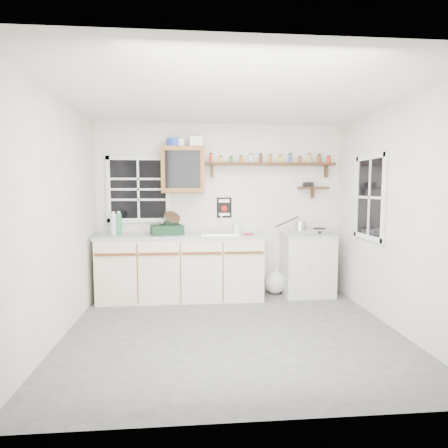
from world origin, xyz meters
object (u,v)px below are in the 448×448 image
object	(u,v)px
right_cabinet	(307,264)
dish_rack	(168,227)
hotplate	(310,231)
spice_shelf	(271,163)
main_cabinet	(181,267)
upper_cabinet	(183,170)

from	to	relation	value
right_cabinet	dish_rack	world-z (taller)	dish_rack
right_cabinet	hotplate	distance (m)	0.49
spice_shelf	main_cabinet	bearing A→B (deg)	-170.86
spice_shelf	hotplate	world-z (taller)	spice_shelf
right_cabinet	hotplate	size ratio (longest dim) A/B	1.52
right_cabinet	spice_shelf	distance (m)	1.57
right_cabinet	dish_rack	xyz separation A→B (m)	(-2.01, -0.01, 0.57)
upper_cabinet	hotplate	xyz separation A→B (m)	(1.82, -0.14, -0.88)
spice_shelf	dish_rack	size ratio (longest dim) A/B	3.87
right_cabinet	upper_cabinet	bearing A→B (deg)	176.24
hotplate	main_cabinet	bearing A→B (deg)	172.66
right_cabinet	upper_cabinet	distance (m)	2.26
main_cabinet	right_cabinet	bearing A→B (deg)	0.79
upper_cabinet	dish_rack	xyz separation A→B (m)	(-0.21, -0.13, -0.80)
right_cabinet	dish_rack	distance (m)	2.09
hotplate	upper_cabinet	bearing A→B (deg)	168.15
hotplate	spice_shelf	bearing A→B (deg)	151.15
spice_shelf	dish_rack	xyz separation A→B (m)	(-1.50, -0.20, -0.91)
spice_shelf	upper_cabinet	bearing A→B (deg)	-176.93
dish_rack	hotplate	distance (m)	2.03
main_cabinet	upper_cabinet	distance (m)	1.37
right_cabinet	hotplate	xyz separation A→B (m)	(0.02, -0.02, 0.49)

